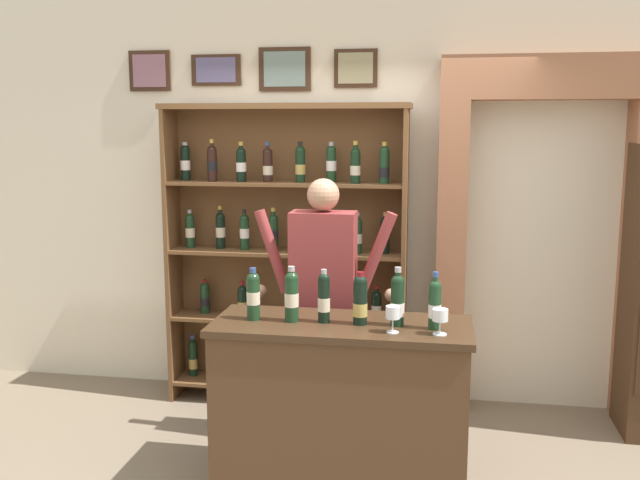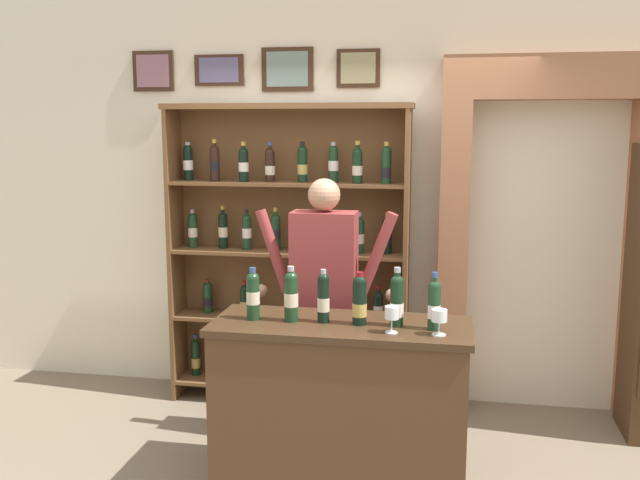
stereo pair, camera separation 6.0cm
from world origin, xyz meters
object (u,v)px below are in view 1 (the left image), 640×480
at_px(tasting_bottle_riserva, 324,297).
at_px(tasting_counter, 341,406).
at_px(shopkeeper, 323,283).
at_px(tasting_bottle_rosso, 360,300).
at_px(wine_glass_center, 440,316).
at_px(tasting_bottle_brunello, 253,294).
at_px(tasting_bottle_vin_santo, 292,295).
at_px(wine_glass_right, 393,313).
at_px(tasting_bottle_super_tuscan, 435,304).
at_px(wine_shelf, 287,249).
at_px(tasting_bottle_grappa, 397,300).

bearing_deg(tasting_bottle_riserva, tasting_counter, 3.33).
distance_m(shopkeeper, tasting_bottle_riserva, 0.56).
xyz_separation_m(tasting_bottle_rosso, wine_glass_center, (0.43, -0.12, -0.04)).
xyz_separation_m(tasting_bottle_brunello, tasting_bottle_vin_santo, (0.22, -0.00, 0.01)).
relative_size(tasting_counter, shopkeeper, 0.83).
distance_m(tasting_counter, wine_glass_center, 0.81).
distance_m(tasting_bottle_vin_santo, wine_glass_right, 0.59).
bearing_deg(tasting_bottle_super_tuscan, wine_shelf, 130.91).
xyz_separation_m(tasting_counter, wine_glass_right, (0.29, -0.14, 0.59)).
distance_m(tasting_bottle_riserva, tasting_bottle_rosso, 0.20).
relative_size(tasting_bottle_vin_santo, tasting_bottle_rosso, 1.06).
bearing_deg(wine_glass_center, wine_glass_right, -178.63).
height_order(wine_shelf, wine_glass_right, wine_shelf).
bearing_deg(tasting_counter, shopkeeper, 109.48).
xyz_separation_m(tasting_bottle_super_tuscan, wine_glass_right, (-0.22, -0.10, -0.04)).
bearing_deg(wine_glass_center, tasting_bottle_rosso, 163.98).
bearing_deg(tasting_counter, tasting_bottle_rosso, -6.45).
xyz_separation_m(wine_shelf, tasting_bottle_vin_santo, (0.30, -1.23, -0.04)).
bearing_deg(wine_glass_right, tasting_bottle_super_tuscan, 25.52).
bearing_deg(tasting_counter, tasting_bottle_brunello, -177.90).
relative_size(shopkeeper, tasting_bottle_vin_santo, 5.53).
bearing_deg(wine_glass_right, tasting_bottle_vin_santo, 167.75).
distance_m(tasting_counter, tasting_bottle_grappa, 0.70).
bearing_deg(shopkeeper, tasting_bottle_grappa, -47.62).
distance_m(wine_shelf, tasting_bottle_rosso, 1.40).
distance_m(tasting_bottle_brunello, tasting_bottle_riserva, 0.40).
relative_size(tasting_bottle_brunello, wine_glass_right, 2.06).
relative_size(wine_shelf, wine_glass_center, 15.92).
relative_size(wine_glass_center, wine_glass_right, 0.96).
bearing_deg(wine_glass_right, tasting_counter, 154.06).
relative_size(tasting_counter, tasting_bottle_grappa, 4.41).
bearing_deg(tasting_counter, tasting_bottle_vin_santo, -176.20).
height_order(tasting_counter, wine_glass_right, wine_glass_right).
height_order(tasting_bottle_vin_santo, tasting_bottle_grappa, tasting_bottle_grappa).
bearing_deg(shopkeeper, tasting_bottle_riserva, -80.21).
distance_m(tasting_bottle_vin_santo, tasting_bottle_rosso, 0.38).
xyz_separation_m(tasting_bottle_riserva, tasting_bottle_super_tuscan, (0.61, -0.03, -0.00)).
bearing_deg(tasting_bottle_super_tuscan, tasting_bottle_vin_santo, 178.52).
bearing_deg(tasting_bottle_vin_santo, shopkeeper, 81.38).
relative_size(shopkeeper, tasting_bottle_brunello, 5.82).
height_order(wine_shelf, tasting_bottle_rosso, wine_shelf).
height_order(tasting_bottle_brunello, tasting_bottle_rosso, tasting_bottle_brunello).
xyz_separation_m(tasting_bottle_vin_santo, wine_glass_right, (0.57, -0.12, -0.05)).
xyz_separation_m(tasting_bottle_vin_santo, wine_glass_center, (0.82, -0.12, -0.05)).
distance_m(tasting_bottle_brunello, tasting_bottle_vin_santo, 0.22).
distance_m(shopkeeper, tasting_bottle_vin_santo, 0.57).
distance_m(tasting_bottle_riserva, wine_glass_right, 0.42).
bearing_deg(tasting_bottle_super_tuscan, tasting_counter, 175.64).
height_order(tasting_bottle_riserva, tasting_bottle_rosso, tasting_bottle_riserva).
bearing_deg(wine_shelf, tasting_bottle_vin_santo, -76.48).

